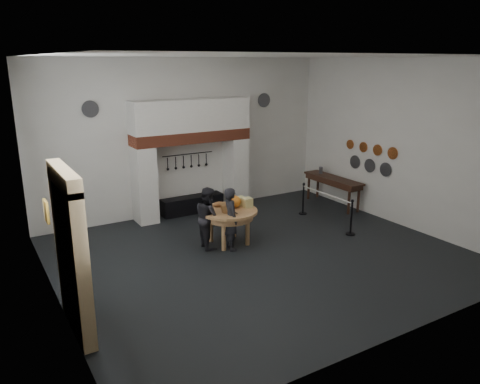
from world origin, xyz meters
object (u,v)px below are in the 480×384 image
side_table (333,178)px  barrier_post_far (303,199)px  visitor_far (208,218)px  barrier_post_near (351,218)px  work_table (229,211)px  visitor_near (231,219)px  iron_range (192,204)px

side_table → barrier_post_far: (-1.34, -0.22, -0.42)m
visitor_far → barrier_post_near: bearing=-101.2°
side_table → work_table: bearing=-165.8°
visitor_near → side_table: (4.51, 1.45, 0.10)m
visitor_near → side_table: bearing=-61.1°
barrier_post_near → barrier_post_far: (0.00, 2.00, 0.00)m
barrier_post_near → barrier_post_far: size_ratio=1.00×
visitor_far → barrier_post_near: size_ratio=1.67×
iron_range → work_table: bearing=-95.7°
iron_range → barrier_post_far: (2.76, -1.82, 0.20)m
visitor_far → side_table: bearing=-71.0°
iron_range → visitor_near: visitor_near is taller
work_table → barrier_post_far: size_ratio=1.57×
iron_range → barrier_post_near: size_ratio=2.11×
iron_range → barrier_post_near: bearing=-54.1°
iron_range → barrier_post_near: 4.72m
iron_range → visitor_near: 3.12m
barrier_post_near → iron_range: bearing=125.9°
work_table → side_table: size_ratio=0.64×
work_table → visitor_far: visitor_far is taller
iron_range → side_table: bearing=-21.3°
work_table → visitor_near: (-0.14, -0.35, -0.07)m
side_table → barrier_post_near: 2.62m
visitor_near → barrier_post_far: bearing=-57.7°
visitor_near → barrier_post_near: visitor_near is taller
visitor_far → iron_range: bearing=-10.1°
barrier_post_near → barrier_post_far: 2.00m
visitor_near → work_table: bearing=-10.9°
iron_range → side_table: (4.10, -1.60, 0.62)m
iron_range → barrier_post_far: barrier_post_far is taller
visitor_near → visitor_far: (-0.40, 0.40, -0.01)m
visitor_near → visitor_far: 0.57m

